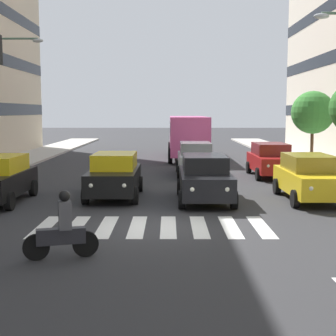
{
  "coord_description": "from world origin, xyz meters",
  "views": [
    {
      "loc": [
        -0.47,
        13.93,
        3.32
      ],
      "look_at": [
        -0.43,
        -4.88,
        1.16
      ],
      "focal_mm": 52.29,
      "sensor_mm": 36.0,
      "label": 1
    }
  ],
  "objects_px": {
    "street_lamp_right": "(2,90)",
    "motorcycle_with_rider": "(62,231)",
    "car_1": "(205,178)",
    "street_tree_2": "(313,113)",
    "car_row2_1": "(271,160)",
    "car_row2_0": "(196,158)",
    "car_0": "(309,177)",
    "car_2": "(115,175)",
    "bus_behind_traffic": "(188,133)"
  },
  "relations": [
    {
      "from": "street_lamp_right",
      "to": "motorcycle_with_rider",
      "type": "bearing_deg",
      "value": 113.04
    },
    {
      "from": "street_lamp_right",
      "to": "car_1",
      "type": "bearing_deg",
      "value": 143.58
    },
    {
      "from": "street_lamp_right",
      "to": "street_tree_2",
      "type": "distance_m",
      "value": 18.29
    },
    {
      "from": "car_row2_1",
      "to": "motorcycle_with_rider",
      "type": "distance_m",
      "value": 16.16
    },
    {
      "from": "car_1",
      "to": "car_row2_0",
      "type": "height_order",
      "value": "same"
    },
    {
      "from": "car_0",
      "to": "motorcycle_with_rider",
      "type": "relative_size",
      "value": 2.67
    },
    {
      "from": "car_1",
      "to": "street_tree_2",
      "type": "bearing_deg",
      "value": -121.43
    },
    {
      "from": "car_row2_0",
      "to": "car_0",
      "type": "bearing_deg",
      "value": 117.27
    },
    {
      "from": "car_0",
      "to": "car_row2_1",
      "type": "distance_m",
      "value": 6.81
    },
    {
      "from": "car_0",
      "to": "car_row2_1",
      "type": "relative_size",
      "value": 1.0
    },
    {
      "from": "motorcycle_with_rider",
      "to": "car_2",
      "type": "bearing_deg",
      "value": -92.13
    },
    {
      "from": "car_1",
      "to": "motorcycle_with_rider",
      "type": "height_order",
      "value": "car_1"
    },
    {
      "from": "car_2",
      "to": "motorcycle_with_rider",
      "type": "relative_size",
      "value": 2.67
    },
    {
      "from": "bus_behind_traffic",
      "to": "street_tree_2",
      "type": "distance_m",
      "value": 9.01
    },
    {
      "from": "car_row2_1",
      "to": "bus_behind_traffic",
      "type": "bearing_deg",
      "value": -68.7
    },
    {
      "from": "car_row2_1",
      "to": "street_lamp_right",
      "type": "distance_m",
      "value": 14.31
    },
    {
      "from": "car_0",
      "to": "car_row2_1",
      "type": "height_order",
      "value": "same"
    },
    {
      "from": "car_0",
      "to": "street_lamp_right",
      "type": "xyz_separation_m",
      "value": [
        13.9,
        -7.14,
        3.56
      ]
    },
    {
      "from": "car_0",
      "to": "car_1",
      "type": "height_order",
      "value": "same"
    },
    {
      "from": "car_0",
      "to": "street_tree_2",
      "type": "height_order",
      "value": "street_tree_2"
    },
    {
      "from": "car_0",
      "to": "street_tree_2",
      "type": "distance_m",
      "value": 12.96
    },
    {
      "from": "car_1",
      "to": "street_lamp_right",
      "type": "distance_m",
      "value": 12.86
    },
    {
      "from": "car_row2_0",
      "to": "street_lamp_right",
      "type": "height_order",
      "value": "street_lamp_right"
    },
    {
      "from": "motorcycle_with_rider",
      "to": "street_lamp_right",
      "type": "relative_size",
      "value": 0.24
    },
    {
      "from": "bus_behind_traffic",
      "to": "car_2",
      "type": "bearing_deg",
      "value": 77.94
    },
    {
      "from": "street_tree_2",
      "to": "car_row2_1",
      "type": "bearing_deg",
      "value": 55.75
    },
    {
      "from": "car_row2_0",
      "to": "motorcycle_with_rider",
      "type": "relative_size",
      "value": 2.67
    },
    {
      "from": "car_0",
      "to": "car_1",
      "type": "bearing_deg",
      "value": 2.94
    },
    {
      "from": "car_0",
      "to": "bus_behind_traffic",
      "type": "relative_size",
      "value": 0.42
    },
    {
      "from": "car_row2_1",
      "to": "street_tree_2",
      "type": "bearing_deg",
      "value": -124.25
    },
    {
      "from": "bus_behind_traffic",
      "to": "motorcycle_with_rider",
      "type": "relative_size",
      "value": 6.3
    },
    {
      "from": "car_0",
      "to": "street_tree_2",
      "type": "xyz_separation_m",
      "value": [
        -3.63,
        -12.21,
        2.4
      ]
    },
    {
      "from": "car_2",
      "to": "street_lamp_right",
      "type": "xyz_separation_m",
      "value": [
        6.49,
        -6.48,
        3.56
      ]
    },
    {
      "from": "car_2",
      "to": "car_row2_1",
      "type": "relative_size",
      "value": 1.0
    },
    {
      "from": "car_2",
      "to": "car_row2_0",
      "type": "relative_size",
      "value": 1.0
    },
    {
      "from": "car_1",
      "to": "street_lamp_right",
      "type": "bearing_deg",
      "value": -36.42
    },
    {
      "from": "car_0",
      "to": "street_tree_2",
      "type": "relative_size",
      "value": 0.99
    },
    {
      "from": "car_2",
      "to": "car_row2_0",
      "type": "xyz_separation_m",
      "value": [
        -3.53,
        -6.88,
        0.0
      ]
    },
    {
      "from": "bus_behind_traffic",
      "to": "motorcycle_with_rider",
      "type": "height_order",
      "value": "bus_behind_traffic"
    },
    {
      "from": "car_1",
      "to": "motorcycle_with_rider",
      "type": "distance_m",
      "value": 8.13
    },
    {
      "from": "car_2",
      "to": "street_tree_2",
      "type": "bearing_deg",
      "value": -133.71
    },
    {
      "from": "street_tree_2",
      "to": "bus_behind_traffic",
      "type": "bearing_deg",
      "value": -31.44
    },
    {
      "from": "street_lamp_right",
      "to": "car_0",
      "type": "bearing_deg",
      "value": 152.83
    },
    {
      "from": "car_1",
      "to": "street_tree_2",
      "type": "height_order",
      "value": "street_tree_2"
    },
    {
      "from": "car_row2_0",
      "to": "car_1",
      "type": "bearing_deg",
      "value": 89.45
    },
    {
      "from": "car_0",
      "to": "motorcycle_with_rider",
      "type": "distance_m",
      "value": 10.7
    },
    {
      "from": "car_1",
      "to": "bus_behind_traffic",
      "type": "distance_m",
      "value": 17.08
    },
    {
      "from": "car_row2_0",
      "to": "street_tree_2",
      "type": "distance_m",
      "value": 9.17
    },
    {
      "from": "car_row2_0",
      "to": "car_row2_1",
      "type": "xyz_separation_m",
      "value": [
        -3.84,
        0.71,
        0.0
      ]
    },
    {
      "from": "car_2",
      "to": "car_row2_1",
      "type": "xyz_separation_m",
      "value": [
        -7.37,
        -6.16,
        0.0
      ]
    }
  ]
}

